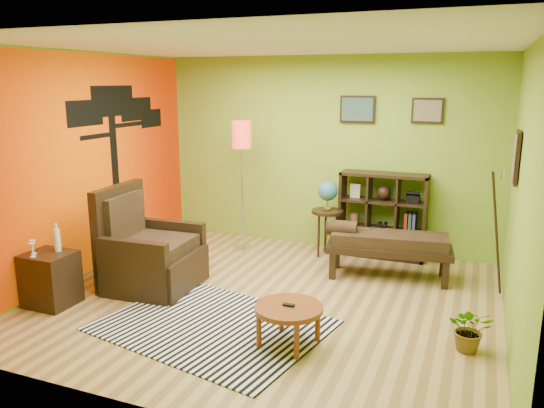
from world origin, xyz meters
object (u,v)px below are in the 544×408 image
at_px(bench, 386,243).
at_px(potted_plant, 470,334).
at_px(armchair, 148,257).
at_px(side_cabinet, 51,278).
at_px(globe_table, 328,199).
at_px(cube_shelf, 383,215).
at_px(floor_lamp, 242,146).
at_px(coffee_table, 289,311).

xyz_separation_m(bench, potted_plant, (1.07, -1.61, -0.28)).
distance_m(armchair, potted_plant, 3.69).
bearing_deg(bench, side_cabinet, -146.05).
distance_m(globe_table, bench, 1.15).
xyz_separation_m(armchair, bench, (2.61, 1.35, 0.08)).
distance_m(armchair, cube_shelf, 3.27).
relative_size(side_cabinet, floor_lamp, 0.48).
height_order(coffee_table, armchair, armchair).
xyz_separation_m(globe_table, potted_plant, (1.99, -2.18, -0.65)).
distance_m(cube_shelf, bench, 0.85).
bearing_deg(armchair, potted_plant, -4.02).
bearing_deg(cube_shelf, bench, -77.56).
bearing_deg(armchair, floor_lamp, 75.14).
xyz_separation_m(globe_table, cube_shelf, (0.75, 0.24, -0.22)).
distance_m(floor_lamp, bench, 2.44).
height_order(globe_table, potted_plant, globe_table).
bearing_deg(side_cabinet, armchair, 51.92).
bearing_deg(armchair, cube_shelf, 41.71).
distance_m(coffee_table, cube_shelf, 2.97).
height_order(armchair, potted_plant, armchair).
bearing_deg(bench, globe_table, 148.14).
height_order(side_cabinet, cube_shelf, cube_shelf).
distance_m(coffee_table, globe_table, 2.77).
bearing_deg(bench, coffee_table, -103.81).
distance_m(floor_lamp, potted_plant, 4.02).
distance_m(coffee_table, armchair, 2.23).
relative_size(coffee_table, floor_lamp, 0.34).
bearing_deg(floor_lamp, armchair, -104.86).
relative_size(coffee_table, cube_shelf, 0.54).
xyz_separation_m(armchair, side_cabinet, (-0.68, -0.87, -0.07)).
bearing_deg(side_cabinet, coffee_table, 1.97).
bearing_deg(floor_lamp, bench, -10.07).
height_order(side_cabinet, floor_lamp, floor_lamp).
bearing_deg(potted_plant, side_cabinet, -172.01).
relative_size(side_cabinet, potted_plant, 2.11).
bearing_deg(potted_plant, floor_lamp, 148.29).
bearing_deg(globe_table, cube_shelf, 18.03).
relative_size(globe_table, potted_plant, 2.49).
distance_m(side_cabinet, floor_lamp, 3.09).
xyz_separation_m(globe_table, bench, (0.93, -0.58, -0.36)).
bearing_deg(cube_shelf, side_cabinet, -135.71).
distance_m(coffee_table, bench, 2.19).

